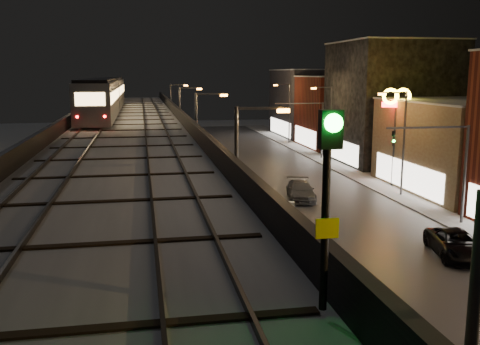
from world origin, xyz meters
TOP-DOWN VIEW (x-y plane):
  - road_surface at (7.50, 35.00)m, footprint 17.00×120.00m
  - sidewalk_right at (17.50, 35.00)m, footprint 4.00×120.00m
  - under_viaduct_pavement at (-6.00, 35.00)m, footprint 11.00×120.00m
  - elevated_viaduct at (-6.00, 31.84)m, footprint 9.00×100.00m
  - viaduct_trackbed at (-6.01, 31.97)m, footprint 8.40×100.00m
  - viaduct_parapet_streetside at (-1.65, 32.00)m, footprint 0.30×100.00m
  - viaduct_parapet_far at (-10.35, 32.00)m, footprint 0.30×100.00m
  - building_c at (23.99, 32.00)m, footprint 12.20×15.20m
  - building_d at (23.99, 48.00)m, footprint 12.20×13.20m
  - building_e at (23.99, 62.00)m, footprint 12.20×12.20m
  - building_f at (23.99, 76.00)m, footprint 12.20×16.20m
  - streetlight_left_1 at (-0.43, 13.00)m, footprint 2.57×0.28m
  - streetlight_left_2 at (-0.43, 31.00)m, footprint 2.57×0.28m
  - streetlight_right_2 at (16.73, 31.00)m, footprint 2.56×0.28m
  - streetlight_left_3 at (-0.43, 49.00)m, footprint 2.57×0.28m
  - streetlight_right_3 at (16.73, 49.00)m, footprint 2.56×0.28m
  - streetlight_left_4 at (-0.43, 67.00)m, footprint 2.57×0.28m
  - streetlight_right_4 at (16.73, 67.00)m, footprint 2.56×0.28m
  - traffic_light_rig_a at (15.84, 22.00)m, footprint 6.10×0.34m
  - traffic_light_rig_b at (15.84, 52.00)m, footprint 6.10×0.34m
  - subway_train at (-8.50, 45.73)m, footprint 2.84×34.27m
  - rail_signal at (-2.10, -3.13)m, footprint 0.38×0.45m
  - car_near_white at (4.97, 25.28)m, footprint 2.47×4.47m
  - car_mid_silver at (3.65, 27.05)m, footprint 3.11×5.32m
  - car_far_white at (1.62, 75.37)m, footprint 2.22×4.47m
  - car_onc_dark at (12.67, 15.79)m, footprint 3.57×5.74m
  - car_onc_white at (8.02, 31.16)m, footprint 3.06×5.58m
  - sign_mcdonalds at (18.00, 34.70)m, footprint 2.73×0.66m

SIDE VIEW (x-z plane):
  - road_surface at x=7.50m, z-range 0.00..0.06m
  - under_viaduct_pavement at x=-6.00m, z-range 0.00..0.06m
  - sidewalk_right at x=17.50m, z-range 0.00..0.14m
  - car_mid_silver at x=3.65m, z-range 0.00..1.39m
  - car_near_white at x=4.97m, z-range 0.00..1.40m
  - car_far_white at x=1.62m, z-range 0.00..1.46m
  - car_onc_dark at x=12.67m, z-range 0.00..1.48m
  - car_onc_white at x=8.02m, z-range 0.00..1.53m
  - building_c at x=23.99m, z-range 0.00..8.16m
  - traffic_light_rig_a at x=15.84m, z-range 1.00..8.00m
  - traffic_light_rig_b at x=15.84m, z-range 1.00..8.00m
  - building_e at x=23.99m, z-range 0.00..10.16m
  - streetlight_left_1 at x=-0.43m, z-range 0.74..9.74m
  - streetlight_left_2 at x=-0.43m, z-range 0.74..9.74m
  - streetlight_right_2 at x=16.73m, z-range 0.74..9.74m
  - streetlight_left_3 at x=-0.43m, z-range 0.74..9.74m
  - streetlight_right_3 at x=16.73m, z-range 0.74..9.74m
  - streetlight_left_4 at x=-0.43m, z-range 0.74..9.74m
  - streetlight_right_4 at x=16.73m, z-range 0.74..9.74m
  - building_f at x=23.99m, z-range 0.00..11.16m
  - elevated_viaduct at x=-6.00m, z-range 2.47..8.77m
  - viaduct_trackbed at x=-6.01m, z-range 6.23..6.55m
  - viaduct_parapet_streetside at x=-1.65m, z-range 6.30..7.40m
  - viaduct_parapet_far at x=-10.35m, z-range 6.30..7.40m
  - building_d at x=23.99m, z-range 0.00..14.16m
  - sign_mcdonalds at x=18.00m, z-range 2.75..11.92m
  - subway_train at x=-8.50m, z-range 6.61..10.00m
  - rail_signal at x=-2.10m, z-range 7.31..10.61m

